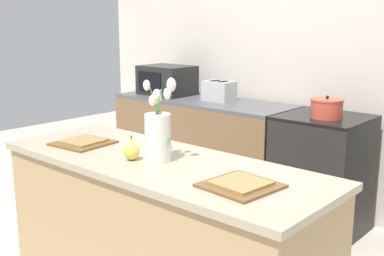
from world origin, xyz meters
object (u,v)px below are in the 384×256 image
at_px(toaster, 219,91).
at_px(microwave, 167,80).
at_px(cooking_pot, 327,108).
at_px(plate_setting_right, 241,185).
at_px(flower_vase, 158,132).
at_px(plate_setting_left, 83,142).
at_px(pear_figurine, 132,150).
at_px(stove_range, 322,175).

xyz_separation_m(toaster, microwave, (-0.60, -0.03, 0.05)).
relative_size(cooking_pot, microwave, 0.48).
height_order(plate_setting_right, microwave, microwave).
bearing_deg(plate_setting_right, cooking_pot, 104.21).
distance_m(cooking_pot, microwave, 1.64).
relative_size(flower_vase, plate_setting_left, 1.36).
relative_size(plate_setting_right, microwave, 0.64).
distance_m(plate_setting_right, cooking_pot, 1.65).
relative_size(flower_vase, plate_setting_right, 1.36).
bearing_deg(flower_vase, microwave, 133.28).
bearing_deg(plate_setting_right, pear_figurine, -177.22).
relative_size(flower_vase, toaster, 1.49).
relative_size(stove_range, microwave, 1.87).
bearing_deg(cooking_pot, plate_setting_left, -112.93).
xyz_separation_m(plate_setting_right, cooking_pot, (-0.40, 1.60, 0.06)).
distance_m(stove_range, cooking_pot, 0.52).
relative_size(stove_range, plate_setting_right, 2.92).
relative_size(plate_setting_right, cooking_pot, 1.33).
relative_size(toaster, microwave, 0.58).
bearing_deg(plate_setting_right, stove_range, 104.89).
distance_m(stove_range, flower_vase, 1.72).
bearing_deg(cooking_pot, stove_range, 121.25).
bearing_deg(stove_range, toaster, 178.38).
distance_m(plate_setting_right, microwave, 2.64).
bearing_deg(plate_setting_left, pear_figurine, -3.99).
bearing_deg(stove_range, microwave, -179.98).
height_order(pear_figurine, toaster, toaster).
height_order(flower_vase, pear_figurine, flower_vase).
height_order(pear_figurine, microwave, microwave).
bearing_deg(toaster, microwave, -177.22).
distance_m(stove_range, plate_setting_left, 1.84).
xyz_separation_m(stove_range, cooking_pot, (0.04, -0.06, 0.52)).
height_order(stove_range, pear_figurine, pear_figurine).
relative_size(flower_vase, microwave, 0.87).
relative_size(plate_setting_left, microwave, 0.64).
xyz_separation_m(stove_range, flower_vase, (-0.09, -1.61, 0.59)).
height_order(pear_figurine, plate_setting_left, pear_figurine).
height_order(stove_range, plate_setting_left, plate_setting_left).
bearing_deg(flower_vase, pear_figurine, -144.17).
xyz_separation_m(stove_range, pear_figurine, (-0.20, -1.69, 0.50)).
height_order(cooking_pot, microwave, microwave).
distance_m(stove_range, pear_figurine, 1.77).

